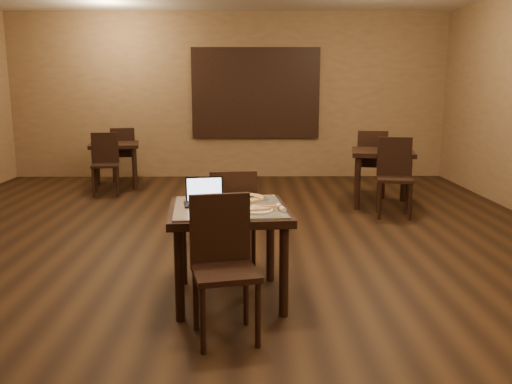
{
  "coord_description": "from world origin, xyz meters",
  "views": [
    {
      "loc": [
        0.37,
        -5.11,
        1.69
      ],
      "look_at": [
        0.43,
        -0.85,
        0.85
      ],
      "focal_mm": 38.0,
      "sensor_mm": 36.0,
      "label": 1
    }
  ],
  "objects_px": {
    "chair_main_near": "(223,258)",
    "pizza_pan": "(244,199)",
    "laptop": "(204,197)",
    "other_table_a_chair_far": "(372,160)",
    "chair_main_far": "(233,215)",
    "other_table_b_chair_near": "(105,160)",
    "other_table_b_chair_far": "(123,151)",
    "other_table_a": "(382,160)",
    "other_table_a_chair_near": "(394,172)",
    "tiled_table": "(229,219)",
    "other_table_b": "(115,151)"
  },
  "relations": [
    {
      "from": "tiled_table",
      "to": "chair_main_near",
      "type": "height_order",
      "value": "chair_main_near"
    },
    {
      "from": "other_table_a_chair_near",
      "to": "other_table_b_chair_far",
      "type": "relative_size",
      "value": 1.07
    },
    {
      "from": "other_table_a",
      "to": "laptop",
      "type": "bearing_deg",
      "value": -113.6
    },
    {
      "from": "tiled_table",
      "to": "pizza_pan",
      "type": "xyz_separation_m",
      "value": [
        0.12,
        0.24,
        0.11
      ]
    },
    {
      "from": "chair_main_far",
      "to": "pizza_pan",
      "type": "xyz_separation_m",
      "value": [
        0.11,
        -0.38,
        0.23
      ]
    },
    {
      "from": "other_table_a",
      "to": "other_table_b_chair_far",
      "type": "xyz_separation_m",
      "value": [
        -4.13,
        2.05,
        -0.12
      ]
    },
    {
      "from": "tiled_table",
      "to": "other_table_b",
      "type": "relative_size",
      "value": 1.08
    },
    {
      "from": "pizza_pan",
      "to": "laptop",
      "type": "bearing_deg",
      "value": -156.1
    },
    {
      "from": "other_table_a",
      "to": "pizza_pan",
      "type": "bearing_deg",
      "value": -110.74
    },
    {
      "from": "chair_main_near",
      "to": "other_table_a",
      "type": "distance_m",
      "value": 4.56
    },
    {
      "from": "other_table_a_chair_far",
      "to": "other_table_b",
      "type": "height_order",
      "value": "other_table_a_chair_far"
    },
    {
      "from": "chair_main_near",
      "to": "laptop",
      "type": "relative_size",
      "value": 2.91
    },
    {
      "from": "chair_main_near",
      "to": "other_table_a_chair_near",
      "type": "bearing_deg",
      "value": 46.33
    },
    {
      "from": "laptop",
      "to": "other_table_a_chair_far",
      "type": "relative_size",
      "value": 0.32
    },
    {
      "from": "tiled_table",
      "to": "other_table_a",
      "type": "height_order",
      "value": "other_table_a"
    },
    {
      "from": "other_table_a",
      "to": "other_table_a_chair_far",
      "type": "bearing_deg",
      "value": 101.78
    },
    {
      "from": "tiled_table",
      "to": "pizza_pan",
      "type": "height_order",
      "value": "pizza_pan"
    },
    {
      "from": "chair_main_near",
      "to": "pizza_pan",
      "type": "xyz_separation_m",
      "value": [
        0.14,
        0.86,
        0.22
      ]
    },
    {
      "from": "pizza_pan",
      "to": "other_table_b_chair_far",
      "type": "relative_size",
      "value": 0.4
    },
    {
      "from": "other_table_a",
      "to": "other_table_a_chair_near",
      "type": "height_order",
      "value": "other_table_a_chair_near"
    },
    {
      "from": "chair_main_far",
      "to": "other_table_b_chair_near",
      "type": "height_order",
      "value": "other_table_b_chair_near"
    },
    {
      "from": "other_table_a",
      "to": "other_table_b_chair_far",
      "type": "distance_m",
      "value": 4.61
    },
    {
      "from": "chair_main_far",
      "to": "laptop",
      "type": "distance_m",
      "value": 0.62
    },
    {
      "from": "chair_main_far",
      "to": "pizza_pan",
      "type": "relative_size",
      "value": 2.47
    },
    {
      "from": "chair_main_far",
      "to": "laptop",
      "type": "relative_size",
      "value": 2.88
    },
    {
      "from": "pizza_pan",
      "to": "other_table_b_chair_far",
      "type": "height_order",
      "value": "other_table_b_chair_far"
    },
    {
      "from": "laptop",
      "to": "other_table_b_chair_near",
      "type": "relative_size",
      "value": 0.35
    },
    {
      "from": "chair_main_far",
      "to": "tiled_table",
      "type": "bearing_deg",
      "value": 82.32
    },
    {
      "from": "other_table_b_chair_far",
      "to": "chair_main_far",
      "type": "bearing_deg",
      "value": 102.34
    },
    {
      "from": "other_table_a_chair_near",
      "to": "pizza_pan",
      "type": "bearing_deg",
      "value": -116.41
    },
    {
      "from": "laptop",
      "to": "other_table_b_chair_near",
      "type": "bearing_deg",
      "value": 104.65
    },
    {
      "from": "other_table_a_chair_near",
      "to": "other_table_b",
      "type": "height_order",
      "value": "other_table_a_chair_near"
    },
    {
      "from": "laptop",
      "to": "other_table_b",
      "type": "xyz_separation_m",
      "value": [
        -1.89,
        4.84,
        -0.2
      ]
    },
    {
      "from": "other_table_a_chair_far",
      "to": "other_table_b_chair_near",
      "type": "bearing_deg",
      "value": 5.74
    },
    {
      "from": "chair_main_far",
      "to": "pizza_pan",
      "type": "bearing_deg",
      "value": 99.53
    },
    {
      "from": "chair_main_far",
      "to": "pizza_pan",
      "type": "height_order",
      "value": "chair_main_far"
    },
    {
      "from": "laptop",
      "to": "other_table_b_chair_near",
      "type": "distance_m",
      "value": 4.69
    },
    {
      "from": "chair_main_near",
      "to": "other_table_a",
      "type": "xyz_separation_m",
      "value": [
        2.07,
        4.07,
        0.11
      ]
    },
    {
      "from": "chair_main_far",
      "to": "laptop",
      "type": "bearing_deg",
      "value": 61.19
    },
    {
      "from": "laptop",
      "to": "other_table_b_chair_far",
      "type": "xyz_separation_m",
      "value": [
        -1.88,
        5.4,
        -0.28
      ]
    },
    {
      "from": "chair_main_near",
      "to": "other_table_b_chair_near",
      "type": "relative_size",
      "value": 1.01
    },
    {
      "from": "other_table_b",
      "to": "tiled_table",
      "type": "bearing_deg",
      "value": -77.84
    },
    {
      "from": "chair_main_near",
      "to": "other_table_a_chair_near",
      "type": "height_order",
      "value": "other_table_a_chair_near"
    },
    {
      "from": "chair_main_near",
      "to": "other_table_b",
      "type": "bearing_deg",
      "value": 97.79
    },
    {
      "from": "chair_main_far",
      "to": "other_table_a_chair_far",
      "type": "distance_m",
      "value": 3.98
    },
    {
      "from": "other_table_a",
      "to": "other_table_b_chair_near",
      "type": "relative_size",
      "value": 1.02
    },
    {
      "from": "laptop",
      "to": "other_table_a",
      "type": "bearing_deg",
      "value": 46.75
    },
    {
      "from": "chair_main_near",
      "to": "other_table_b",
      "type": "distance_m",
      "value": 5.93
    },
    {
      "from": "chair_main_near",
      "to": "other_table_a_chair_near",
      "type": "relative_size",
      "value": 0.94
    },
    {
      "from": "other_table_a_chair_far",
      "to": "laptop",
      "type": "bearing_deg",
      "value": 70.77
    }
  ]
}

